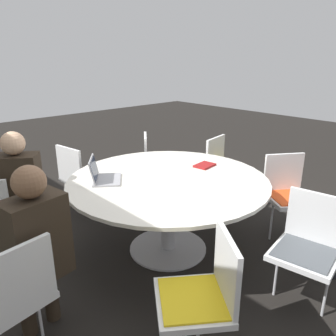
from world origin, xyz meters
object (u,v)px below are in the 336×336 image
at_px(chair_3, 308,242).
at_px(chair_5, 224,166).
at_px(chair_7, 80,174).
at_px(handbag, 318,254).
at_px(chair_2, 204,290).
at_px(chair_4, 288,190).
at_px(chair_1, 10,294).
at_px(spiral_notebook, 204,165).
at_px(laptop, 102,175).
at_px(person_0, 20,187).
at_px(person_1, 36,242).
at_px(chair_6, 156,161).

xyz_separation_m(chair_3, chair_5, (1.51, -0.96, 0.00)).
distance_m(chair_7, handbag, 2.59).
relative_size(chair_2, chair_7, 1.00).
relative_size(chair_3, chair_4, 1.00).
xyz_separation_m(chair_1, spiral_notebook, (0.31, -2.03, 0.24)).
distance_m(chair_5, spiral_notebook, 0.80).
xyz_separation_m(chair_1, chair_5, (0.60, -2.74, 0.00)).
xyz_separation_m(chair_4, laptop, (0.99, 1.55, 0.28)).
bearing_deg(chair_7, chair_2, -19.18).
bearing_deg(person_0, chair_2, -42.40).
distance_m(chair_3, handbag, 0.64).
height_order(chair_4, person_1, person_1).
bearing_deg(spiral_notebook, chair_3, 168.46).
xyz_separation_m(chair_2, chair_4, (0.41, -1.77, 0.00)).
bearing_deg(chair_3, spiral_notebook, -20.36).
distance_m(chair_1, chair_5, 2.80).
height_order(chair_3, laptop, laptop).
xyz_separation_m(person_1, handbag, (-0.94, -2.07, -0.57)).
distance_m(chair_3, spiral_notebook, 1.28).
height_order(chair_2, person_0, person_0).
xyz_separation_m(chair_2, handbag, (-0.09, -1.46, -0.37)).
height_order(chair_3, chair_4, same).
height_order(chair_3, person_0, person_0).
bearing_deg(chair_5, laptop, -12.53).
bearing_deg(spiral_notebook, person_1, 96.02).
relative_size(chair_4, laptop, 2.10).
xyz_separation_m(chair_3, spiral_notebook, (1.23, -0.25, 0.24)).
height_order(chair_3, person_1, person_1).
height_order(chair_6, handbag, chair_6).
relative_size(laptop, handbag, 1.13).
distance_m(chair_1, person_0, 1.22).
height_order(chair_2, chair_5, same).
height_order(chair_6, person_0, person_0).
relative_size(chair_3, spiral_notebook, 3.78).
bearing_deg(chair_1, chair_7, 41.27).
relative_size(chair_1, chair_3, 1.00).
bearing_deg(chair_2, handbag, -56.76).
height_order(chair_2, handbag, chair_2).
height_order(chair_6, chair_7, same).
distance_m(chair_5, person_1, 2.57).
bearing_deg(laptop, chair_3, -118.22).
relative_size(chair_5, spiral_notebook, 3.78).
bearing_deg(chair_5, chair_2, 24.68).
bearing_deg(chair_6, chair_5, 72.63).
xyz_separation_m(chair_2, chair_3, (-0.18, -0.95, 0.00)).
distance_m(person_0, laptop, 0.72).
relative_size(chair_3, chair_6, 1.00).
distance_m(chair_6, spiral_notebook, 1.06).
xyz_separation_m(chair_5, chair_7, (0.94, 1.46, 0.00)).
relative_size(chair_6, person_0, 0.71).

